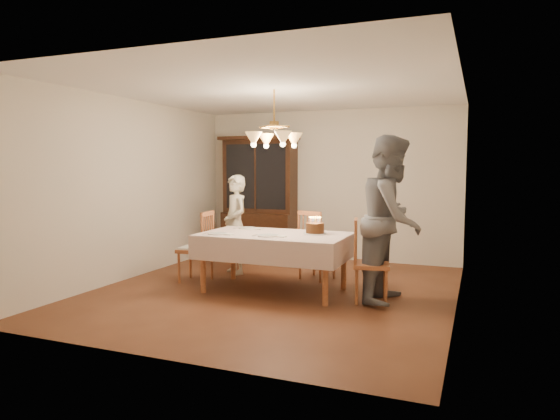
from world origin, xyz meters
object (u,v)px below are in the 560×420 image
at_px(china_hutch, 260,199).
at_px(elderly_woman, 235,224).
at_px(dining_table, 274,239).
at_px(chair_far_side, 317,249).
at_px(birthday_cake, 315,229).

bearing_deg(china_hutch, elderly_woman, -80.03).
xyz_separation_m(dining_table, chair_far_side, (0.30, 0.87, -0.24)).
relative_size(dining_table, china_hutch, 0.88).
height_order(china_hutch, chair_far_side, china_hutch).
distance_m(china_hutch, chair_far_side, 2.14).
height_order(elderly_woman, birthday_cake, elderly_woman).
distance_m(chair_far_side, elderly_woman, 1.30).
relative_size(dining_table, elderly_woman, 1.27).
bearing_deg(chair_far_side, china_hutch, 137.78).
relative_size(chair_far_side, elderly_woman, 0.67).
distance_m(dining_table, chair_far_side, 0.95).
bearing_deg(dining_table, chair_far_side, 70.99).
xyz_separation_m(dining_table, birthday_cake, (0.50, 0.16, 0.14)).
bearing_deg(birthday_cake, china_hutch, 129.49).
bearing_deg(elderly_woman, chair_far_side, 44.11).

